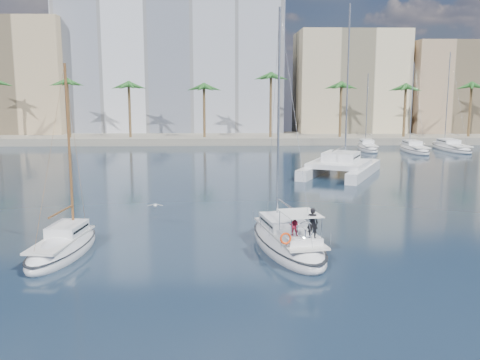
{
  "coord_description": "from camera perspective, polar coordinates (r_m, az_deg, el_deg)",
  "views": [
    {
      "loc": [
        -1.82,
        -34.0,
        9.42
      ],
      "look_at": [
        -0.85,
        1.5,
        3.3
      ],
      "focal_mm": 40.0,
      "sensor_mm": 36.0,
      "label": 1
    }
  ],
  "objects": [
    {
      "name": "quay",
      "position": [
        95.43,
        -0.47,
        4.47
      ],
      "size": [
        120.0,
        14.0,
        1.2
      ],
      "primitive_type": "cube",
      "color": "gray",
      "rests_on": "ground"
    },
    {
      "name": "building_tan_right",
      "position": [
        111.02,
        21.95,
        8.86
      ],
      "size": [
        18.0,
        12.0,
        18.0
      ],
      "primitive_type": "cube",
      "color": "tan",
      "rests_on": "ground"
    },
    {
      "name": "main_sloop",
      "position": [
        31.9,
        5.08,
        -6.53
      ],
      "size": [
        5.07,
        10.43,
        14.86
      ],
      "rotation": [
        0.0,
        0.0,
        0.2
      ],
      "color": "silver",
      "rests_on": "ground"
    },
    {
      "name": "seagull",
      "position": [
        42.2,
        -9.02,
        -2.68
      ],
      "size": [
        1.21,
        0.52,
        0.22
      ],
      "color": "silver",
      "rests_on": "ground"
    },
    {
      "name": "catamaran",
      "position": [
        59.77,
        10.66,
        1.66
      ],
      "size": [
        11.28,
        14.21,
        18.45
      ],
      "rotation": [
        0.0,
        0.0,
        -0.45
      ],
      "color": "silver",
      "rests_on": "ground"
    },
    {
      "name": "palm_right",
      "position": [
        97.8,
        20.21,
        9.68
      ],
      "size": [
        3.6,
        3.6,
        12.3
      ],
      "color": "brown",
      "rests_on": "ground"
    },
    {
      "name": "building_modern",
      "position": [
        107.58,
        -7.16,
        12.14
      ],
      "size": [
        42.0,
        16.0,
        28.0
      ],
      "primitive_type": "cube",
      "color": "silver",
      "rests_on": "ground"
    },
    {
      "name": "palm_left",
      "position": [
        96.53,
        -21.36,
        9.62
      ],
      "size": [
        3.6,
        3.6,
        12.3
      ],
      "color": "brown",
      "rests_on": "ground"
    },
    {
      "name": "ground",
      "position": [
        35.33,
        1.45,
        -5.7
      ],
      "size": [
        160.0,
        160.0,
        0.0
      ],
      "primitive_type": "plane",
      "color": "black",
      "rests_on": "ground"
    },
    {
      "name": "moored_yacht_c",
      "position": [
        88.67,
        21.59,
        2.99
      ],
      "size": [
        3.98,
        12.33,
        15.54
      ],
      "primitive_type": null,
      "rotation": [
        0.0,
        0.0,
        0.03
      ],
      "color": "silver",
      "rests_on": "ground"
    },
    {
      "name": "building_tan_left",
      "position": [
        110.57,
        -23.24,
        9.81
      ],
      "size": [
        22.0,
        14.0,
        22.0
      ],
      "primitive_type": "cube",
      "color": "tan",
      "rests_on": "ground"
    },
    {
      "name": "palm_centre",
      "position": [
        91.03,
        -0.43,
        10.31
      ],
      "size": [
        3.6,
        3.6,
        12.3
      ],
      "color": "brown",
      "rests_on": "ground"
    },
    {
      "name": "small_sloop",
      "position": [
        32.44,
        -18.36,
        -6.85
      ],
      "size": [
        3.45,
        8.24,
        11.49
      ],
      "rotation": [
        0.0,
        0.0,
        -0.12
      ],
      "color": "silver",
      "rests_on": "ground"
    },
    {
      "name": "building_beige",
      "position": [
        106.7,
        11.5,
        9.89
      ],
      "size": [
        20.0,
        14.0,
        20.0
      ],
      "primitive_type": "cube",
      "color": "beige",
      "rests_on": "ground"
    },
    {
      "name": "moored_yacht_a",
      "position": [
        84.42,
        13.44,
        3.1
      ],
      "size": [
        3.37,
        9.52,
        11.9
      ],
      "primitive_type": null,
      "rotation": [
        0.0,
        0.0,
        -0.07
      ],
      "color": "silver",
      "rests_on": "ground"
    },
    {
      "name": "moored_yacht_b",
      "position": [
        84.45,
        18.06,
        2.88
      ],
      "size": [
        3.32,
        10.83,
        13.72
      ],
      "primitive_type": null,
      "rotation": [
        0.0,
        0.0,
        -0.02
      ],
      "color": "silver",
      "rests_on": "ground"
    }
  ]
}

